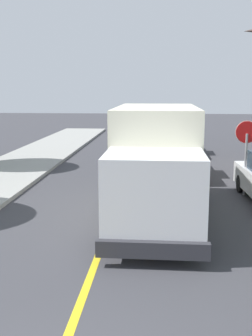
% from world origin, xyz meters
% --- Properties ---
extents(centre_line_yellow, '(0.16, 56.00, 0.01)m').
position_xyz_m(centre_line_yellow, '(0.00, 10.00, 0.00)').
color(centre_line_yellow, gold).
rests_on(centre_line_yellow, ground).
extents(box_truck, '(2.42, 7.19, 3.20)m').
position_xyz_m(box_truck, '(1.25, 8.42, 1.77)').
color(box_truck, '#F2EDCC').
rests_on(box_truck, ground).
extents(parked_car_near, '(1.89, 4.44, 1.67)m').
position_xyz_m(parked_car_near, '(2.27, 14.40, 0.79)').
color(parked_car_near, silver).
rests_on(parked_car_near, ground).
extents(parked_car_mid, '(1.88, 4.43, 1.67)m').
position_xyz_m(parked_car_mid, '(2.50, 20.63, 0.79)').
color(parked_car_mid, '#4C564C').
rests_on(parked_car_mid, ground).
extents(parked_car_far, '(1.81, 4.41, 1.67)m').
position_xyz_m(parked_car_far, '(2.02, 27.25, 0.79)').
color(parked_car_far, '#B7B7BC').
rests_on(parked_car_far, ground).
extents(stop_sign, '(0.80, 0.10, 2.65)m').
position_xyz_m(stop_sign, '(4.37, 11.07, 1.86)').
color(stop_sign, gray).
rests_on(stop_sign, ground).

